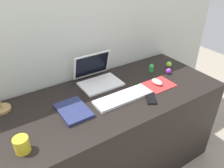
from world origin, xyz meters
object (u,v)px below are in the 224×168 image
toy_figurine_purple (169,71)px  toy_figurine_green (151,68)px  laptop (97,75)px  toy_figurine_lime (169,64)px  notebook_pad (73,110)px  keyboard (123,97)px  coffee_mug (22,145)px  cell_phone (151,98)px  mouse (157,82)px

toy_figurine_purple → toy_figurine_green: (-0.09, 0.11, 0.01)m
laptop → toy_figurine_lime: size_ratio=5.94×
laptop → toy_figurine_lime: bearing=-10.8°
notebook_pad → keyboard: bearing=-9.8°
notebook_pad → toy_figurine_purple: 0.85m
toy_figurine_green → toy_figurine_lime: toy_figurine_green is taller
keyboard → laptop: bearing=96.8°
laptop → notebook_pad: (-0.30, -0.24, -0.04)m
coffee_mug → keyboard: bearing=8.3°
toy_figurine_purple → notebook_pad: bearing=-177.5°
cell_phone → notebook_pad: bearing=-166.4°
mouse → toy_figurine_purple: 0.21m
cell_phone → coffee_mug: 0.83m
cell_phone → notebook_pad: size_ratio=0.53×
laptop → toy_figurine_green: bearing=-12.4°
coffee_mug → notebook_pad: bearing=24.1°
keyboard → toy_figurine_lime: (0.60, 0.17, 0.02)m
toy_figurine_lime → mouse: bearing=-151.0°
notebook_pad → toy_figurine_lime: toy_figurine_lime is taller
keyboard → mouse: mouse is taller
toy_figurine_green → keyboard: bearing=-155.2°
mouse → toy_figurine_purple: size_ratio=1.97×
laptop → coffee_mug: size_ratio=3.59×
coffee_mug → toy_figurine_lime: size_ratio=1.65×
mouse → toy_figurine_green: bearing=60.2°
toy_figurine_green → toy_figurine_lime: bearing=-6.7°
keyboard → toy_figurine_lime: bearing=16.1°
coffee_mug → toy_figurine_lime: bearing=12.0°
toy_figurine_purple → toy_figurine_green: 0.14m
laptop → mouse: size_ratio=3.12×
notebook_pad → toy_figurine_green: bearing=9.5°
mouse → coffee_mug: (-1.00, -0.12, 0.02)m
mouse → toy_figurine_green: size_ratio=1.49×
keyboard → cell_phone: size_ratio=3.20×
toy_figurine_lime → coffee_mug: bearing=-168.0°
laptop → coffee_mug: bearing=-148.4°
notebook_pad → toy_figurine_lime: (0.94, 0.12, 0.02)m
laptop → toy_figurine_purple: (0.55, -0.21, -0.03)m
notebook_pad → cell_phone: bearing=-18.7°
toy_figurine_lime → keyboard: bearing=-163.9°
toy_figurine_green → cell_phone: bearing=-131.8°
notebook_pad → mouse: bearing=-4.2°
mouse → cell_phone: 0.21m
notebook_pad → toy_figurine_purple: toy_figurine_purple is taller
mouse → coffee_mug: bearing=-173.4°
toy_figurine_purple → cell_phone: bearing=-151.7°
keyboard → toy_figurine_green: bearing=24.8°
toy_figurine_purple → toy_figurine_lime: toy_figurine_lime is taller
laptop → toy_figurine_purple: size_ratio=6.17×
laptop → mouse: bearing=-38.2°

